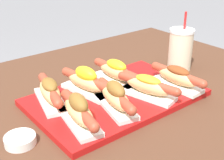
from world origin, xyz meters
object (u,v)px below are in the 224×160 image
(hot_dog_1, at_px, (116,97))
(hot_dog_6, at_px, (116,72))
(hot_dog_4, at_px, (50,92))
(drink_cup, at_px, (180,49))
(hot_dog_0, at_px, (79,111))
(hot_dog_2, at_px, (148,86))
(hot_dog_5, at_px, (86,81))
(sauce_bowl, at_px, (20,140))
(hot_dog_3, at_px, (177,77))
(serving_tray, at_px, (116,97))

(hot_dog_1, distance_m, hot_dog_6, 0.17)
(hot_dog_1, height_order, hot_dog_4, hot_dog_1)
(hot_dog_4, xyz_separation_m, drink_cup, (0.51, -0.03, 0.02))
(hot_dog_0, bearing_deg, hot_dog_1, 0.88)
(hot_dog_2, bearing_deg, hot_dog_1, 178.42)
(hot_dog_0, height_order, hot_dog_6, hot_dog_0)
(hot_dog_2, xyz_separation_m, hot_dog_6, (-0.01, 0.14, 0.00))
(hot_dog_2, distance_m, hot_dog_5, 0.18)
(hot_dog_0, height_order, hot_dog_1, hot_dog_0)
(hot_dog_1, xyz_separation_m, sauce_bowl, (-0.26, 0.03, -0.04))
(hot_dog_2, bearing_deg, sauce_bowl, 174.39)
(hot_dog_1, xyz_separation_m, drink_cup, (0.38, 0.11, 0.02))
(hot_dog_5, height_order, sauce_bowl, hot_dog_5)
(hot_dog_0, xyz_separation_m, hot_dog_1, (0.12, 0.00, -0.00))
(drink_cup, bearing_deg, hot_dog_2, -157.77)
(hot_dog_3, bearing_deg, serving_tray, 157.22)
(drink_cup, bearing_deg, hot_dog_4, 176.36)
(serving_tray, xyz_separation_m, hot_dog_2, (0.06, -0.06, 0.04))
(hot_dog_1, bearing_deg, drink_cup, 15.42)
(hot_dog_0, xyz_separation_m, hot_dog_2, (0.23, -0.00, -0.00))
(serving_tray, distance_m, hot_dog_4, 0.19)
(serving_tray, bearing_deg, hot_dog_4, 156.19)
(hot_dog_4, bearing_deg, hot_dog_6, -1.50)
(serving_tray, relative_size, hot_dog_4, 2.45)
(hot_dog_0, distance_m, sauce_bowl, 0.15)
(serving_tray, height_order, hot_dog_1, hot_dog_1)
(hot_dog_6, bearing_deg, drink_cup, -5.44)
(hot_dog_6, bearing_deg, hot_dog_0, -149.57)
(hot_dog_0, xyz_separation_m, hot_dog_6, (0.23, 0.13, -0.00))
(drink_cup, bearing_deg, hot_dog_0, -167.88)
(hot_dog_1, relative_size, hot_dog_3, 0.98)
(sauce_bowl, bearing_deg, hot_dog_5, 20.53)
(hot_dog_2, height_order, hot_dog_4, hot_dog_4)
(hot_dog_1, height_order, hot_dog_5, hot_dog_5)
(hot_dog_1, xyz_separation_m, hot_dog_6, (0.11, 0.13, -0.00))
(hot_dog_3, bearing_deg, sauce_bowl, 174.46)
(hot_dog_2, bearing_deg, hot_dog_4, 149.31)
(serving_tray, xyz_separation_m, hot_dog_4, (-0.17, 0.08, 0.04))
(drink_cup, bearing_deg, hot_dog_3, -141.73)
(hot_dog_1, bearing_deg, hot_dog_0, -179.12)
(hot_dog_3, relative_size, sauce_bowl, 2.82)
(hot_dog_1, xyz_separation_m, hot_dog_5, (-0.01, 0.13, 0.00))
(hot_dog_2, relative_size, hot_dog_4, 1.00)
(sauce_bowl, bearing_deg, drink_cup, 6.41)
(hot_dog_4, relative_size, hot_dog_5, 0.98)
(hot_dog_0, distance_m, hot_dog_5, 0.17)
(hot_dog_3, height_order, drink_cup, drink_cup)
(hot_dog_0, distance_m, drink_cup, 0.51)
(drink_cup, bearing_deg, sauce_bowl, -173.59)
(hot_dog_2, relative_size, hot_dog_6, 0.97)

